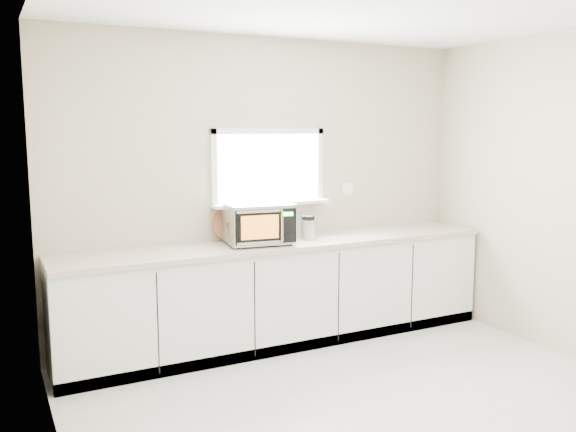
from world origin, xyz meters
TOP-DOWN VIEW (x-y plane):
  - ground at (0.00, 0.00)m, footprint 4.00×4.00m
  - back_wall at (0.00, 2.00)m, footprint 4.00×0.17m
  - cabinets at (0.00, 1.70)m, footprint 3.92×0.60m
  - countertop at (0.00, 1.69)m, footprint 3.92×0.64m
  - microwave at (-0.23, 1.69)m, footprint 0.59×0.50m
  - knife_block at (-0.45, 1.63)m, footprint 0.14×0.21m
  - cutting_board at (-0.41, 1.94)m, footprint 0.30×0.07m
  - coffee_grinder at (0.25, 1.69)m, footprint 0.13×0.13m

SIDE VIEW (x-z plane):
  - ground at x=0.00m, z-range 0.00..0.00m
  - cabinets at x=0.00m, z-range 0.00..0.88m
  - countertop at x=0.00m, z-range 0.88..0.92m
  - coffee_grinder at x=0.25m, z-range 0.92..1.13m
  - knife_block at x=-0.45m, z-range 0.90..1.18m
  - cutting_board at x=-0.41m, z-range 0.92..1.22m
  - microwave at x=-0.23m, z-range 0.93..1.28m
  - back_wall at x=0.00m, z-range 0.01..2.71m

